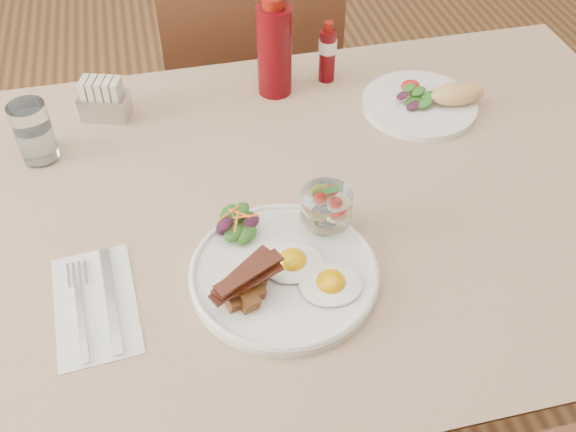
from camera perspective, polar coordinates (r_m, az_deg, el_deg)
name	(u,v)px	position (r m, az deg, el deg)	size (l,w,h in m)	color
table	(314,232)	(1.14, 2.36, -1.40)	(1.33, 0.88, 0.75)	brown
chair_far	(249,90)	(1.73, -3.47, 11.14)	(0.42, 0.42, 0.93)	brown
main_plate	(284,274)	(0.95, -0.36, -5.17)	(0.28, 0.28, 0.02)	silver
fried_eggs	(311,272)	(0.93, 2.08, -5.00)	(0.15, 0.15, 0.03)	white
bacon_potato_pile	(245,285)	(0.90, -3.80, -6.16)	(0.11, 0.08, 0.05)	brown
side_salad	(238,225)	(0.99, -4.48, -0.78)	(0.08, 0.07, 0.04)	#215416
fruit_cup	(326,206)	(0.97, 3.41, 0.87)	(0.08, 0.08, 0.08)	white
second_plate	(428,101)	(1.29, 12.37, 9.96)	(0.24, 0.22, 0.06)	silver
ketchup_bottle	(274,49)	(1.27, -1.22, 14.61)	(0.09, 0.09, 0.20)	#53040A
hot_sauce_bottle	(327,53)	(1.32, 3.53, 14.29)	(0.04, 0.04, 0.13)	#53040A
sugar_caddy	(104,101)	(1.27, -16.03, 9.80)	(0.10, 0.08, 0.08)	#BABABF
water_glass	(35,135)	(1.20, -21.57, 6.69)	(0.06, 0.06, 0.11)	white
napkin_cutlery	(97,304)	(0.96, -16.66, -7.50)	(0.13, 0.21, 0.01)	white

